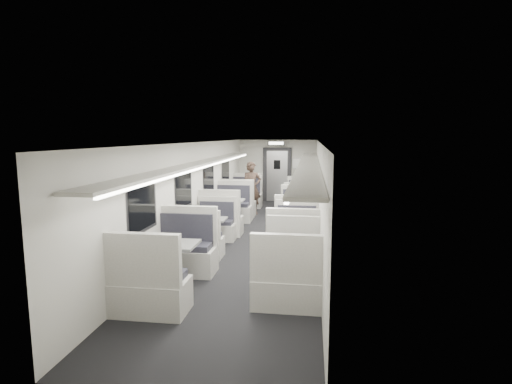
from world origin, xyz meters
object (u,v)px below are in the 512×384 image
(booth_left_a, at_px, (242,200))
(booth_right_c, at_px, (295,240))
(booth_left_c, at_px, (209,233))
(booth_right_d, at_px, (291,264))
(booth_left_d, at_px, (169,266))
(booth_right_a, at_px, (301,202))
(booth_left_b, at_px, (227,213))
(vestibule_door, at_px, (277,175))
(passenger, at_px, (252,188))
(exit_sign, at_px, (276,143))
(booth_right_b, at_px, (298,219))

(booth_left_a, bearing_deg, booth_right_c, -67.87)
(booth_left_c, xyz_separation_m, booth_right_d, (2.00, -2.15, 0.04))
(booth_left_d, height_order, booth_right_a, booth_left_d)
(booth_left_b, relative_size, vestibule_door, 1.08)
(booth_left_b, height_order, booth_right_a, booth_left_b)
(booth_left_d, bearing_deg, passenger, 86.60)
(booth_left_b, xyz_separation_m, booth_right_a, (2.00, 2.44, -0.03))
(passenger, xyz_separation_m, vestibule_door, (0.60, 2.64, 0.18))
(booth_left_c, bearing_deg, vestibule_door, 81.52)
(booth_right_c, bearing_deg, booth_left_a, 112.13)
(booth_right_d, distance_m, passenger, 6.44)
(vestibule_door, bearing_deg, exit_sign, -90.00)
(booth_left_a, xyz_separation_m, booth_right_a, (2.00, 0.01, -0.03))
(booth_right_c, bearing_deg, booth_left_b, 128.78)
(passenger, bearing_deg, booth_left_c, -113.88)
(passenger, xyz_separation_m, exit_sign, (0.60, 2.15, 1.42))
(booth_right_d, xyz_separation_m, passenger, (-1.60, 6.22, 0.47))
(passenger, height_order, exit_sign, exit_sign)
(booth_right_c, bearing_deg, booth_left_d, -132.91)
(booth_left_a, distance_m, booth_right_b, 3.45)
(booth_left_d, bearing_deg, booth_right_a, 74.22)
(booth_right_d, xyz_separation_m, exit_sign, (-1.00, 8.37, 1.89))
(booth_right_c, distance_m, booth_right_d, 1.72)
(booth_right_a, relative_size, passenger, 1.22)
(booth_right_b, height_order, exit_sign, exit_sign)
(booth_left_d, relative_size, booth_right_c, 1.15)
(booth_left_a, distance_m, booth_left_b, 2.43)
(exit_sign, bearing_deg, booth_right_c, -81.46)
(booth_right_d, distance_m, exit_sign, 8.64)
(booth_right_a, distance_m, booth_right_b, 2.82)
(booth_right_a, relative_size, booth_right_b, 0.96)
(booth_left_d, xyz_separation_m, exit_sign, (1.00, 8.81, 1.86))
(passenger, height_order, vestibule_door, vestibule_door)
(booth_right_c, relative_size, booth_right_d, 0.92)
(booth_left_b, distance_m, exit_sign, 4.68)
(booth_left_d, relative_size, booth_right_a, 1.10)
(booth_left_c, distance_m, vestibule_door, 6.82)
(booth_right_a, bearing_deg, vestibule_door, 114.26)
(booth_right_b, xyz_separation_m, booth_right_d, (0.00, -3.82, 0.00))
(booth_left_b, distance_m, booth_right_c, 3.19)
(passenger, relative_size, exit_sign, 2.78)
(booth_right_a, distance_m, vestibule_door, 2.52)
(booth_right_d, bearing_deg, booth_left_a, 106.77)
(booth_left_a, relative_size, booth_left_b, 1.00)
(booth_left_c, distance_m, booth_right_d, 2.94)
(booth_left_b, distance_m, vestibule_door, 4.80)
(booth_left_b, distance_m, booth_right_a, 3.15)
(booth_left_d, relative_size, booth_right_b, 1.06)
(booth_left_c, height_order, vestibule_door, vestibule_door)
(booth_right_a, height_order, booth_right_d, booth_right_d)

